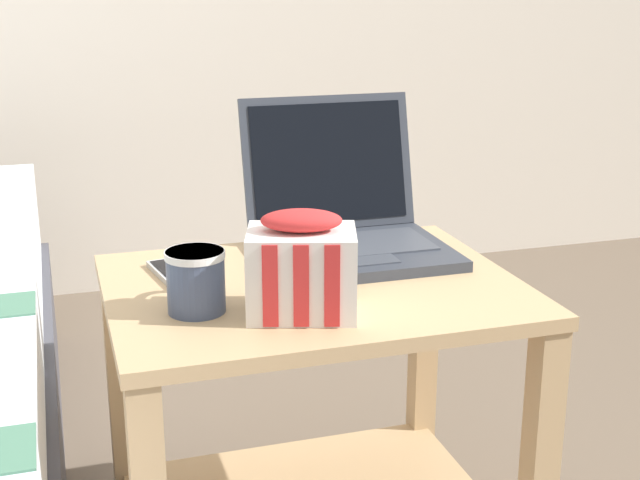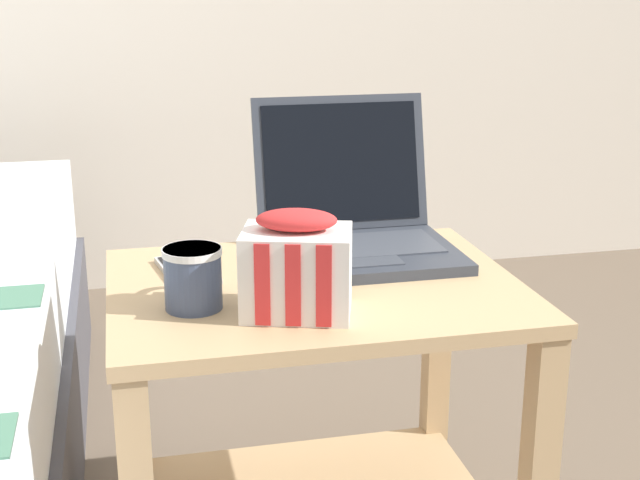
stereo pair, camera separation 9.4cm
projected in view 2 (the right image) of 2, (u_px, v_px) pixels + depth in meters
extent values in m
cube|color=tan|center=(315.00, 290.00, 1.38)|extent=(0.63, 0.49, 0.02)
cube|color=tan|center=(133.00, 404.00, 1.60)|extent=(0.04, 0.04, 0.52)
cube|color=tan|center=(436.00, 373.00, 1.72)|extent=(0.04, 0.04, 0.52)
cube|color=#333842|center=(363.00, 255.00, 1.48)|extent=(0.31, 0.24, 0.02)
cube|color=#424751|center=(360.00, 245.00, 1.50)|extent=(0.26, 0.13, 0.00)
cube|color=#424751|center=(374.00, 261.00, 1.42)|extent=(0.09, 0.05, 0.00)
cube|color=#333842|center=(341.00, 163.00, 1.59)|extent=(0.31, 0.07, 0.23)
cube|color=black|center=(342.00, 163.00, 1.58)|extent=(0.28, 0.06, 0.20)
cube|color=silver|center=(350.00, 164.00, 1.60)|extent=(0.04, 0.01, 0.03)
cube|color=silver|center=(342.00, 195.00, 1.59)|extent=(0.04, 0.01, 0.04)
cube|color=red|center=(381.00, 173.00, 1.61)|extent=(0.03, 0.01, 0.03)
cube|color=orange|center=(320.00, 137.00, 1.58)|extent=(0.03, 0.01, 0.04)
cylinder|color=#3F4C6B|center=(193.00, 278.00, 1.26)|extent=(0.08, 0.08, 0.09)
cylinder|color=silver|center=(192.00, 252.00, 1.25)|extent=(0.08, 0.08, 0.01)
cylinder|color=black|center=(192.00, 258.00, 1.25)|extent=(0.07, 0.07, 0.01)
torus|color=#3F4C6B|center=(202.00, 267.00, 1.30)|extent=(0.04, 0.07, 0.07)
cube|color=white|center=(297.00, 272.00, 1.24)|extent=(0.17, 0.15, 0.12)
cube|color=red|center=(262.00, 285.00, 1.18)|extent=(0.02, 0.01, 0.11)
cube|color=red|center=(293.00, 286.00, 1.18)|extent=(0.02, 0.01, 0.11)
cube|color=red|center=(324.00, 287.00, 1.18)|extent=(0.02, 0.01, 0.11)
ellipsoid|color=red|center=(296.00, 220.00, 1.21)|extent=(0.13, 0.10, 0.03)
cube|color=#B7BABC|center=(187.00, 270.00, 1.42)|extent=(0.10, 0.16, 0.01)
cube|color=black|center=(187.00, 267.00, 1.42)|extent=(0.09, 0.14, 0.00)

